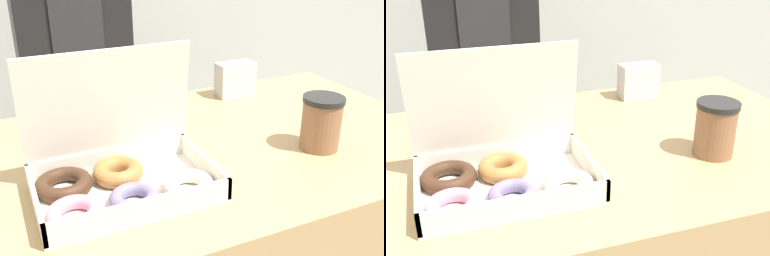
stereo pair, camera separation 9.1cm
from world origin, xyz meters
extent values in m
cube|color=white|center=(-0.27, -0.14, 0.78)|extent=(0.34, 0.22, 0.01)
cube|color=white|center=(-0.43, -0.14, 0.80)|extent=(0.01, 0.22, 0.04)
cube|color=white|center=(-0.10, -0.14, 0.80)|extent=(0.01, 0.22, 0.04)
cube|color=white|center=(-0.27, -0.24, 0.80)|extent=(0.34, 0.01, 0.04)
cube|color=white|center=(-0.27, -0.03, 0.80)|extent=(0.34, 0.01, 0.04)
cube|color=white|center=(-0.27, -0.05, 0.93)|extent=(0.34, 0.04, 0.22)
torus|color=pink|center=(-0.38, -0.19, 0.80)|extent=(0.13, 0.13, 0.03)
torus|color=#422819|center=(-0.38, -0.09, 0.80)|extent=(0.15, 0.15, 0.03)
torus|color=slate|center=(-0.27, -0.19, 0.80)|extent=(0.12, 0.12, 0.03)
torus|color=#A87038|center=(-0.27, -0.09, 0.80)|extent=(0.14, 0.14, 0.03)
torus|color=silver|center=(-0.16, -0.19, 0.80)|extent=(0.13, 0.13, 0.03)
cylinder|color=#8C6042|center=(0.20, -0.13, 0.83)|extent=(0.09, 0.09, 0.11)
cylinder|color=black|center=(0.20, -0.13, 0.90)|extent=(0.09, 0.09, 0.01)
cube|color=silver|center=(0.20, 0.26, 0.83)|extent=(0.11, 0.06, 0.10)
cylinder|color=#4C4742|center=(-0.21, 0.57, 0.42)|extent=(0.19, 0.19, 0.83)
cube|color=#232328|center=(-0.21, 0.49, 1.05)|extent=(0.16, 0.01, 0.35)
camera|label=1|loc=(-0.47, -0.86, 1.24)|focal=42.00mm
camera|label=2|loc=(-0.38, -0.89, 1.24)|focal=42.00mm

